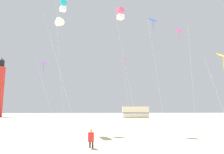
{
  "coord_description": "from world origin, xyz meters",
  "views": [
    {
      "loc": [
        0.07,
        -7.47,
        2.32
      ],
      "look_at": [
        1.23,
        12.79,
        5.41
      ],
      "focal_mm": 33.16,
      "sensor_mm": 36.0,
      "label": 1
    }
  ],
  "objects_px": {
    "kite_diamond_violet": "(44,65)",
    "kite_tube_white": "(59,22)",
    "kite_diamond_scarlet": "(125,61)",
    "rv_van_cream": "(135,112)",
    "kite_diamond_gold": "(223,58)",
    "kite_diamond_magenta": "(180,35)",
    "kite_diamond_blue": "(153,25)",
    "kite_flyer_standing": "(91,138)",
    "kite_box_cyan": "(63,6)",
    "kite_box_rainbow": "(120,14)"
  },
  "relations": [
    {
      "from": "kite_diamond_violet",
      "to": "kite_tube_white",
      "type": "distance_m",
      "value": 9.78
    },
    {
      "from": "kite_diamond_violet",
      "to": "kite_tube_white",
      "type": "xyz_separation_m",
      "value": [
        3.73,
        -8.6,
        2.79
      ]
    },
    {
      "from": "kite_diamond_scarlet",
      "to": "kite_diamond_violet",
      "type": "bearing_deg",
      "value": -173.0
    },
    {
      "from": "rv_van_cream",
      "to": "kite_diamond_scarlet",
      "type": "bearing_deg",
      "value": -99.42
    },
    {
      "from": "kite_diamond_gold",
      "to": "rv_van_cream",
      "type": "height_order",
      "value": "kite_diamond_gold"
    },
    {
      "from": "kite_diamond_violet",
      "to": "kite_diamond_scarlet",
      "type": "xyz_separation_m",
      "value": [
        11.8,
        1.45,
        1.04
      ]
    },
    {
      "from": "kite_diamond_violet",
      "to": "kite_diamond_magenta",
      "type": "height_order",
      "value": "kite_diamond_magenta"
    },
    {
      "from": "kite_diamond_magenta",
      "to": "kite_tube_white",
      "type": "bearing_deg",
      "value": -165.61
    },
    {
      "from": "kite_diamond_blue",
      "to": "rv_van_cream",
      "type": "height_order",
      "value": "kite_diamond_blue"
    },
    {
      "from": "kite_diamond_violet",
      "to": "rv_van_cream",
      "type": "height_order",
      "value": "kite_diamond_violet"
    },
    {
      "from": "kite_flyer_standing",
      "to": "kite_tube_white",
      "type": "relative_size",
      "value": 0.1
    },
    {
      "from": "rv_van_cream",
      "to": "kite_tube_white",
      "type": "bearing_deg",
      "value": -108.95
    },
    {
      "from": "kite_diamond_scarlet",
      "to": "rv_van_cream",
      "type": "relative_size",
      "value": 1.52
    },
    {
      "from": "kite_diamond_scarlet",
      "to": "rv_van_cream",
      "type": "distance_m",
      "value": 22.69
    },
    {
      "from": "kite_box_cyan",
      "to": "kite_box_rainbow",
      "type": "distance_m",
      "value": 6.58
    },
    {
      "from": "kite_box_cyan",
      "to": "kite_tube_white",
      "type": "height_order",
      "value": "kite_box_cyan"
    },
    {
      "from": "kite_flyer_standing",
      "to": "kite_diamond_gold",
      "type": "height_order",
      "value": "kite_diamond_gold"
    },
    {
      "from": "kite_diamond_scarlet",
      "to": "kite_diamond_magenta",
      "type": "bearing_deg",
      "value": -46.56
    },
    {
      "from": "kite_diamond_blue",
      "to": "kite_diamond_gold",
      "type": "xyz_separation_m",
      "value": [
        4.31,
        -5.04,
        -4.88
      ]
    },
    {
      "from": "kite_diamond_gold",
      "to": "rv_van_cream",
      "type": "bearing_deg",
      "value": 92.05
    },
    {
      "from": "kite_box_cyan",
      "to": "kite_diamond_scarlet",
      "type": "relative_size",
      "value": 1.41
    },
    {
      "from": "kite_diamond_violet",
      "to": "kite_tube_white",
      "type": "height_order",
      "value": "kite_tube_white"
    },
    {
      "from": "kite_diamond_blue",
      "to": "kite_box_cyan",
      "type": "distance_m",
      "value": 10.18
    },
    {
      "from": "kite_box_cyan",
      "to": "rv_van_cream",
      "type": "relative_size",
      "value": 2.15
    },
    {
      "from": "kite_flyer_standing",
      "to": "rv_van_cream",
      "type": "distance_m",
      "value": 39.78
    },
    {
      "from": "kite_tube_white",
      "to": "kite_diamond_gold",
      "type": "distance_m",
      "value": 15.72
    },
    {
      "from": "kite_diamond_violet",
      "to": "rv_van_cream",
      "type": "relative_size",
      "value": 1.35
    },
    {
      "from": "kite_diamond_magenta",
      "to": "kite_tube_white",
      "type": "distance_m",
      "value": 14.61
    },
    {
      "from": "kite_diamond_violet",
      "to": "kite_diamond_gold",
      "type": "bearing_deg",
      "value": -36.2
    },
    {
      "from": "kite_box_cyan",
      "to": "rv_van_cream",
      "type": "xyz_separation_m",
      "value": [
        12.94,
        29.44,
        -12.16
      ]
    },
    {
      "from": "kite_flyer_standing",
      "to": "kite_diamond_blue",
      "type": "distance_m",
      "value": 14.94
    },
    {
      "from": "kite_diamond_blue",
      "to": "rv_van_cream",
      "type": "xyz_separation_m",
      "value": [
        3.04,
        30.23,
        -9.88
      ]
    },
    {
      "from": "kite_tube_white",
      "to": "rv_van_cream",
      "type": "distance_m",
      "value": 34.74
    },
    {
      "from": "kite_diamond_violet",
      "to": "kite_diamond_scarlet",
      "type": "relative_size",
      "value": 0.89
    },
    {
      "from": "kite_flyer_standing",
      "to": "kite_diamond_gold",
      "type": "xyz_separation_m",
      "value": [
        10.5,
        3.41,
        5.77
      ]
    },
    {
      "from": "rv_van_cream",
      "to": "kite_diamond_violet",
      "type": "bearing_deg",
      "value": -123.13
    },
    {
      "from": "kite_tube_white",
      "to": "rv_van_cream",
      "type": "relative_size",
      "value": 1.8
    },
    {
      "from": "kite_box_cyan",
      "to": "kite_box_rainbow",
      "type": "relative_size",
      "value": 1.11
    },
    {
      "from": "kite_flyer_standing",
      "to": "kite_tube_white",
      "type": "bearing_deg",
      "value": -62.44
    },
    {
      "from": "kite_flyer_standing",
      "to": "kite_diamond_gold",
      "type": "distance_m",
      "value": 12.46
    },
    {
      "from": "kite_diamond_magenta",
      "to": "kite_box_rainbow",
      "type": "xyz_separation_m",
      "value": [
        -7.82,
        -3.77,
        0.7
      ]
    },
    {
      "from": "kite_box_cyan",
      "to": "kite_diamond_blue",
      "type": "bearing_deg",
      "value": -4.56
    },
    {
      "from": "kite_flyer_standing",
      "to": "kite_diamond_scarlet",
      "type": "height_order",
      "value": "kite_diamond_scarlet"
    },
    {
      "from": "kite_flyer_standing",
      "to": "kite_tube_white",
      "type": "height_order",
      "value": "kite_tube_white"
    },
    {
      "from": "kite_box_cyan",
      "to": "kite_diamond_magenta",
      "type": "height_order",
      "value": "kite_box_cyan"
    },
    {
      "from": "kite_diamond_violet",
      "to": "kite_box_cyan",
      "type": "height_order",
      "value": "kite_box_cyan"
    },
    {
      "from": "kite_box_cyan",
      "to": "rv_van_cream",
      "type": "height_order",
      "value": "kite_box_cyan"
    },
    {
      "from": "kite_flyer_standing",
      "to": "kite_box_rainbow",
      "type": "relative_size",
      "value": 0.09
    },
    {
      "from": "kite_tube_white",
      "to": "kite_diamond_blue",
      "type": "bearing_deg",
      "value": 2.69
    },
    {
      "from": "kite_diamond_scarlet",
      "to": "kite_box_rainbow",
      "type": "bearing_deg",
      "value": -99.68
    }
  ]
}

